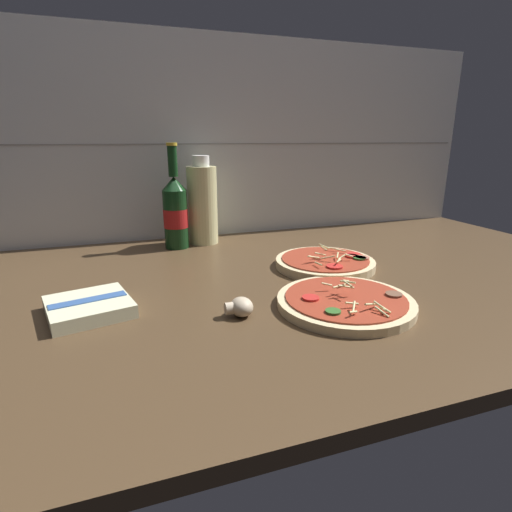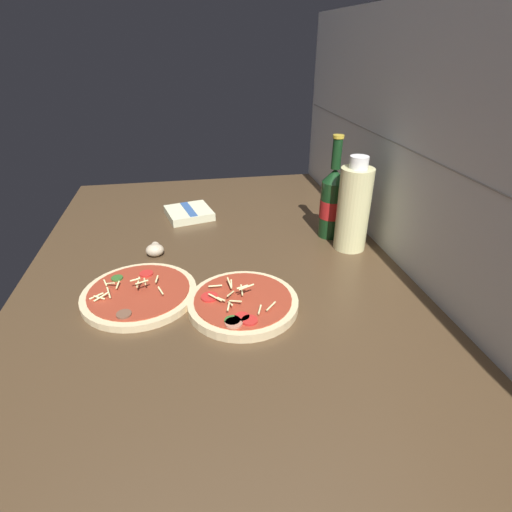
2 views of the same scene
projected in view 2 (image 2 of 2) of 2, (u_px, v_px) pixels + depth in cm
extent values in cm
cube|color=#4C3823|center=(218.00, 293.00, 90.36)|extent=(160.00, 90.00, 2.50)
cube|color=silver|center=(429.00, 157.00, 83.53)|extent=(160.00, 1.00, 60.00)
cube|color=gray|center=(426.00, 158.00, 83.44)|extent=(156.80, 0.16, 0.30)
cylinder|color=beige|center=(140.00, 294.00, 86.30)|extent=(24.51, 24.51, 1.58)
cylinder|color=#9E3823|center=(139.00, 290.00, 85.85)|extent=(21.57, 21.57, 0.30)
cylinder|color=#336628|center=(117.00, 278.00, 89.62)|extent=(2.56, 2.56, 0.40)
cylinder|color=red|center=(146.00, 274.00, 91.35)|extent=(3.04, 3.04, 0.40)
cylinder|color=brown|center=(124.00, 314.00, 77.89)|extent=(2.97, 2.97, 0.40)
cylinder|color=beige|center=(161.00, 291.00, 83.55)|extent=(2.14, 1.33, 1.07)
cylinder|color=beige|center=(99.00, 298.00, 82.34)|extent=(0.96, 2.37, 0.91)
cylinder|color=beige|center=(135.00, 280.00, 84.45)|extent=(0.68, 2.17, 0.62)
cylinder|color=beige|center=(142.00, 282.00, 84.02)|extent=(1.90, 2.67, 0.68)
cylinder|color=beige|center=(109.00, 292.00, 83.38)|extent=(3.26, 1.31, 1.10)
cylinder|color=beige|center=(101.00, 297.00, 82.25)|extent=(1.67, 3.13, 1.35)
cylinder|color=beige|center=(118.00, 285.00, 86.06)|extent=(2.36, 0.75, 0.74)
cylinder|color=beige|center=(105.00, 283.00, 87.03)|extent=(2.00, 1.08, 0.80)
cylinder|color=beige|center=(110.00, 283.00, 86.29)|extent=(1.75, 2.17, 1.18)
cylinder|color=beige|center=(96.00, 296.00, 82.93)|extent=(1.10, 2.96, 1.08)
cylinder|color=beige|center=(145.00, 283.00, 85.31)|extent=(2.84, 0.82, 0.49)
cylinder|color=beige|center=(157.00, 279.00, 87.29)|extent=(2.07, 0.81, 0.87)
cylinder|color=beige|center=(138.00, 282.00, 84.87)|extent=(3.07, 0.72, 1.02)
cylinder|color=beige|center=(243.00, 303.00, 83.03)|extent=(23.01, 23.01, 1.92)
cylinder|color=#9E3823|center=(243.00, 299.00, 82.50)|extent=(20.25, 20.25, 0.30)
cylinder|color=red|center=(210.00, 297.00, 82.48)|extent=(3.58, 3.58, 0.40)
cylinder|color=red|center=(250.00, 320.00, 75.63)|extent=(3.12, 3.12, 0.40)
cylinder|color=red|center=(242.00, 317.00, 76.58)|extent=(2.91, 2.91, 0.40)
cylinder|color=#336628|center=(232.00, 321.00, 75.53)|extent=(3.05, 3.05, 0.40)
cylinder|color=#B7755B|center=(234.00, 323.00, 74.92)|extent=(3.38, 3.38, 0.40)
cylinder|color=beige|center=(220.00, 299.00, 80.34)|extent=(1.63, 1.66, 0.40)
cylinder|color=beige|center=(215.00, 297.00, 80.93)|extent=(2.63, 2.69, 0.72)
cylinder|color=beige|center=(231.00, 284.00, 85.13)|extent=(2.12, 0.54, 1.01)
cylinder|color=beige|center=(246.00, 287.00, 81.27)|extent=(1.35, 3.35, 0.68)
cylinder|color=beige|center=(242.00, 290.00, 83.04)|extent=(2.87, 0.45, 1.14)
cylinder|color=beige|center=(260.00, 309.00, 77.67)|extent=(2.39, 1.24, 0.78)
cylinder|color=beige|center=(231.00, 294.00, 82.19)|extent=(2.88, 1.89, 1.12)
cylinder|color=beige|center=(228.00, 307.00, 77.68)|extent=(1.88, 0.90, 0.92)
cylinder|color=beige|center=(242.00, 287.00, 81.65)|extent=(0.67, 2.44, 0.71)
cylinder|color=beige|center=(229.00, 283.00, 85.09)|extent=(3.21, 0.85, 1.14)
cylinder|color=beige|center=(215.00, 286.00, 85.21)|extent=(0.52, 2.95, 0.53)
cylinder|color=beige|center=(271.00, 306.00, 78.83)|extent=(2.58, 2.48, 0.46)
cylinder|color=beige|center=(236.00, 301.00, 79.80)|extent=(1.82, 2.46, 0.93)
cylinder|color=beige|center=(230.00, 303.00, 79.09)|extent=(2.36, 0.91, 1.10)
cylinder|color=#143819|center=(331.00, 209.00, 110.23)|extent=(6.58, 6.58, 15.80)
cone|color=#143819|center=(335.00, 175.00, 105.59)|extent=(6.58, 6.58, 3.55)
cylinder|color=#143819|center=(337.00, 154.00, 102.85)|extent=(2.50, 2.50, 7.89)
cylinder|color=gold|center=(339.00, 137.00, 100.77)|extent=(2.88, 2.88, 0.80)
cylinder|color=red|center=(332.00, 208.00, 110.08)|extent=(6.65, 6.65, 5.06)
cylinder|color=beige|center=(353.00, 210.00, 102.30)|extent=(8.35, 8.35, 21.64)
cylinder|color=white|center=(359.00, 162.00, 96.42)|extent=(4.59, 4.59, 2.95)
cylinder|color=beige|center=(155.00, 247.00, 104.05)|extent=(2.07, 2.07, 2.07)
ellipsoid|color=#C6B293|center=(155.00, 250.00, 102.46)|extent=(3.91, 4.60, 3.22)
cube|color=beige|center=(189.00, 213.00, 125.40)|extent=(15.92, 15.87, 2.40)
cube|color=#335693|center=(189.00, 209.00, 124.79)|extent=(12.75, 5.24, 0.16)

